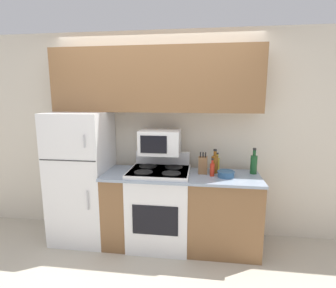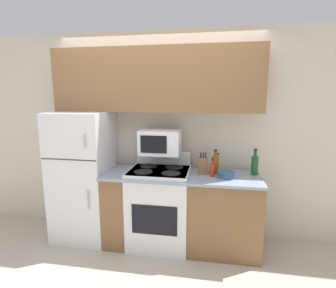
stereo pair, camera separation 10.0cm
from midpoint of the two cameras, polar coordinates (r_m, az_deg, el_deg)
ground_plane at (r=3.21m, az=-3.44°, el=-23.14°), size 12.00×12.00×0.00m
wall_back at (r=3.37m, az=-1.10°, el=1.92°), size 8.00×0.05×2.55m
lower_cabinets at (r=3.19m, az=3.76°, el=-14.18°), size 1.78×0.61×0.89m
refrigerator at (r=3.43m, az=-17.10°, el=-6.65°), size 0.67×0.66×1.59m
upper_cabinets at (r=3.16m, az=-1.77°, el=13.71°), size 2.46×0.31×0.74m
stove at (r=3.20m, az=-0.93°, el=-13.39°), size 0.70×0.59×1.09m
microwave at (r=3.08m, az=-0.72°, el=0.44°), size 0.47×0.34×0.28m
knife_block at (r=3.04m, az=8.57°, el=-4.62°), size 0.10×0.11×0.25m
bowl at (r=2.96m, az=13.46°, el=-6.45°), size 0.19×0.19×0.07m
bottle_cooking_spray at (r=3.17m, az=11.65°, el=-4.33°), size 0.06×0.06×0.22m
bottle_hot_sauce at (r=2.96m, az=10.57°, el=-5.50°), size 0.05×0.05×0.20m
bottle_whiskey at (r=3.08m, az=11.15°, el=-4.28°), size 0.08×0.08×0.28m
bottle_wine_green at (r=3.15m, az=19.22°, el=-4.22°), size 0.08×0.08×0.30m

